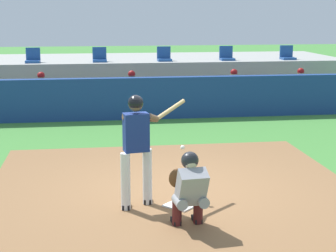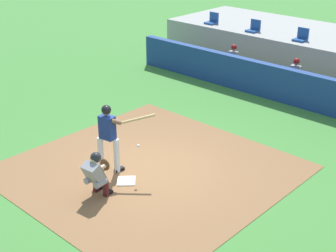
# 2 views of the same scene
# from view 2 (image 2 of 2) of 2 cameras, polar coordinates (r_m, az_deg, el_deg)

# --- Properties ---
(ground_plane) EXTENTS (80.00, 80.00, 0.00)m
(ground_plane) POSITION_cam_2_polar(r_m,az_deg,el_deg) (12.59, -2.18, -5.11)
(ground_plane) COLOR #428438
(dirt_infield) EXTENTS (6.40, 6.40, 0.01)m
(dirt_infield) POSITION_cam_2_polar(r_m,az_deg,el_deg) (12.59, -2.18, -5.09)
(dirt_infield) COLOR olive
(dirt_infield) RESTS_ON ground
(home_plate) EXTENTS (0.62, 0.62, 0.02)m
(home_plate) POSITION_cam_2_polar(r_m,az_deg,el_deg) (12.11, -4.87, -6.36)
(home_plate) COLOR white
(home_plate) RESTS_ON dirt_infield
(batter_at_plate) EXTENTS (1.16, 0.99, 1.80)m
(batter_at_plate) POSITION_cam_2_polar(r_m,az_deg,el_deg) (12.14, -6.88, -0.95)
(batter_at_plate) COLOR silver
(batter_at_plate) RESTS_ON ground
(catcher_crouched) EXTENTS (0.52, 1.60, 1.13)m
(catcher_crouched) POSITION_cam_2_polar(r_m,az_deg,el_deg) (11.36, -8.25, -5.35)
(catcher_crouched) COLOR gray
(catcher_crouched) RESTS_ON ground
(dugout_wall) EXTENTS (13.00, 0.30, 1.20)m
(dugout_wall) POSITION_cam_2_polar(r_m,az_deg,el_deg) (17.14, 13.36, 4.64)
(dugout_wall) COLOR navy
(dugout_wall) RESTS_ON ground
(dugout_bench) EXTENTS (11.80, 0.44, 0.45)m
(dugout_bench) POSITION_cam_2_polar(r_m,az_deg,el_deg) (18.10, 14.86, 4.27)
(dugout_bench) COLOR olive
(dugout_bench) RESTS_ON ground
(dugout_player_0) EXTENTS (0.49, 0.70, 1.30)m
(dugout_player_0) POSITION_cam_2_polar(r_m,az_deg,el_deg) (19.24, 7.35, 7.49)
(dugout_player_0) COLOR #939399
(dugout_player_0) RESTS_ON ground
(dugout_player_1) EXTENTS (0.49, 0.70, 1.30)m
(dugout_player_1) POSITION_cam_2_polar(r_m,az_deg,el_deg) (17.90, 14.32, 5.63)
(dugout_player_1) COLOR #939399
(dugout_player_1) RESTS_ON ground
(stadium_seat_0) EXTENTS (0.46, 0.46, 0.48)m
(stadium_seat_0) POSITION_cam_2_polar(r_m,az_deg,el_deg) (22.10, 5.16, 12.09)
(stadium_seat_0) COLOR #1E478C
(stadium_seat_0) RESTS_ON stands_platform
(stadium_seat_1) EXTENTS (0.46, 0.46, 0.48)m
(stadium_seat_1) POSITION_cam_2_polar(r_m,az_deg,el_deg) (20.87, 9.92, 11.10)
(stadium_seat_1) COLOR #1E478C
(stadium_seat_1) RESTS_ON stands_platform
(stadium_seat_2) EXTENTS (0.46, 0.46, 0.48)m
(stadium_seat_2) POSITION_cam_2_polar(r_m,az_deg,el_deg) (19.81, 15.20, 9.92)
(stadium_seat_2) COLOR #1E478C
(stadium_seat_2) RESTS_ON stands_platform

